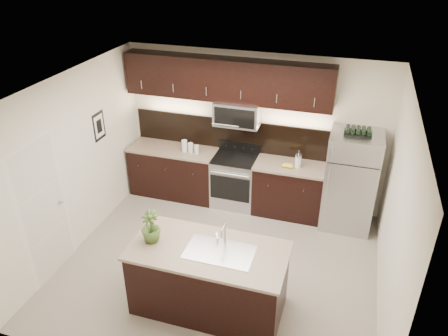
# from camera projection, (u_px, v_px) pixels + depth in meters

# --- Properties ---
(ground) EXTENTS (4.50, 4.50, 0.00)m
(ground) POSITION_uv_depth(u_px,v_px,m) (219.00, 265.00, 6.50)
(ground) COLOR gray
(ground) RESTS_ON ground
(room_walls) EXTENTS (4.52, 4.02, 2.71)m
(room_walls) POSITION_uv_depth(u_px,v_px,m) (210.00, 165.00, 5.69)
(room_walls) COLOR silver
(room_walls) RESTS_ON ground
(counter_run) EXTENTS (3.51, 0.65, 0.94)m
(counter_run) POSITION_uv_depth(u_px,v_px,m) (224.00, 179.00, 7.81)
(counter_run) COLOR black
(counter_run) RESTS_ON ground
(upper_fixtures) EXTENTS (3.49, 0.40, 1.66)m
(upper_fixtures) POSITION_uv_depth(u_px,v_px,m) (228.00, 86.00, 7.13)
(upper_fixtures) COLOR black
(upper_fixtures) RESTS_ON counter_run
(island) EXTENTS (1.96, 0.96, 0.94)m
(island) POSITION_uv_depth(u_px,v_px,m) (209.00, 278.00, 5.57)
(island) COLOR black
(island) RESTS_ON ground
(sink_faucet) EXTENTS (0.84, 0.50, 0.28)m
(sink_faucet) POSITION_uv_depth(u_px,v_px,m) (220.00, 250.00, 5.31)
(sink_faucet) COLOR silver
(sink_faucet) RESTS_ON island
(refrigerator) EXTENTS (0.80, 0.72, 1.66)m
(refrigerator) POSITION_uv_depth(u_px,v_px,m) (350.00, 181.00, 7.03)
(refrigerator) COLOR #B2B2B7
(refrigerator) RESTS_ON ground
(wine_rack) EXTENTS (0.41, 0.25, 0.10)m
(wine_rack) POSITION_uv_depth(u_px,v_px,m) (358.00, 131.00, 6.61)
(wine_rack) COLOR black
(wine_rack) RESTS_ON refrigerator
(plant) EXTENTS (0.30, 0.30, 0.44)m
(plant) POSITION_uv_depth(u_px,v_px,m) (151.00, 226.00, 5.40)
(plant) COLOR #395321
(plant) RESTS_ON island
(canisters) EXTENTS (0.32, 0.10, 0.21)m
(canisters) POSITION_uv_depth(u_px,v_px,m) (189.00, 147.00, 7.66)
(canisters) COLOR silver
(canisters) RESTS_ON counter_run
(french_press) EXTENTS (0.11, 0.11, 0.31)m
(french_press) POSITION_uv_depth(u_px,v_px,m) (298.00, 161.00, 7.15)
(french_press) COLOR silver
(french_press) RESTS_ON counter_run
(bananas) EXTENTS (0.20, 0.16, 0.06)m
(bananas) POSITION_uv_depth(u_px,v_px,m) (285.00, 165.00, 7.22)
(bananas) COLOR yellow
(bananas) RESTS_ON counter_run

